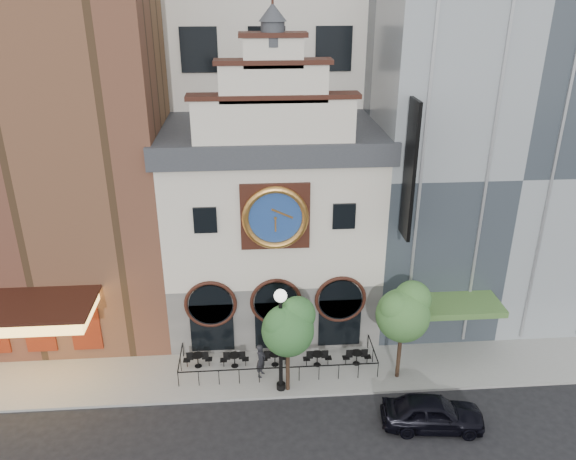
# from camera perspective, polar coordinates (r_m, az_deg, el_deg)

# --- Properties ---
(ground) EXTENTS (120.00, 120.00, 0.00)m
(ground) POSITION_cam_1_polar(r_m,az_deg,el_deg) (30.13, -0.74, -16.79)
(ground) COLOR black
(ground) RESTS_ON ground
(sidewalk) EXTENTS (44.00, 5.00, 0.15)m
(sidewalk) POSITION_cam_1_polar(r_m,az_deg,el_deg) (32.02, -1.03, -13.78)
(sidewalk) COLOR gray
(sidewalk) RESTS_ON ground
(clock_building) EXTENTS (12.60, 8.78, 18.65)m
(clock_building) POSITION_cam_1_polar(r_m,az_deg,el_deg) (33.30, -1.64, 0.98)
(clock_building) COLOR #605E5B
(clock_building) RESTS_ON ground
(theater_building) EXTENTS (14.00, 15.60, 25.00)m
(theater_building) POSITION_cam_1_polar(r_m,az_deg,el_deg) (35.51, -23.77, 10.47)
(theater_building) COLOR brown
(theater_building) RESTS_ON ground
(retail_building) EXTENTS (14.00, 14.40, 20.00)m
(retail_building) POSITION_cam_1_polar(r_m,az_deg,el_deg) (37.04, 18.83, 7.74)
(retail_building) COLOR gray
(retail_building) RESTS_ON ground
(cafe_railing) EXTENTS (10.60, 2.60, 0.90)m
(cafe_railing) POSITION_cam_1_polar(r_m,az_deg,el_deg) (31.70, -1.04, -13.03)
(cafe_railing) COLOR black
(cafe_railing) RESTS_ON sidewalk
(bistro_0) EXTENTS (1.58, 0.68, 0.90)m
(bistro_0) POSITION_cam_1_polar(r_m,az_deg,el_deg) (32.07, -9.15, -12.86)
(bistro_0) COLOR black
(bistro_0) RESTS_ON sidewalk
(bistro_1) EXTENTS (1.58, 0.68, 0.90)m
(bistro_1) POSITION_cam_1_polar(r_m,az_deg,el_deg) (31.83, -5.46, -12.95)
(bistro_1) COLOR black
(bistro_1) RESTS_ON sidewalk
(bistro_2) EXTENTS (1.58, 0.68, 0.90)m
(bistro_2) POSITION_cam_1_polar(r_m,az_deg,el_deg) (31.80, -1.34, -12.87)
(bistro_2) COLOR black
(bistro_2) RESTS_ON sidewalk
(bistro_3) EXTENTS (1.58, 0.68, 0.90)m
(bistro_3) POSITION_cam_1_polar(r_m,az_deg,el_deg) (31.82, 2.99, -12.87)
(bistro_3) COLOR black
(bistro_3) RESTS_ON sidewalk
(bistro_4) EXTENTS (1.58, 0.68, 0.90)m
(bistro_4) POSITION_cam_1_polar(r_m,az_deg,el_deg) (32.09, 6.99, -12.68)
(bistro_4) COLOR black
(bistro_4) RESTS_ON sidewalk
(car_right) EXTENTS (5.02, 2.46, 1.65)m
(car_right) POSITION_cam_1_polar(r_m,az_deg,el_deg) (28.97, 14.49, -17.52)
(car_right) COLOR black
(car_right) RESTS_ON ground
(pedestrian) EXTENTS (0.72, 0.84, 1.95)m
(pedestrian) POSITION_cam_1_polar(r_m,az_deg,el_deg) (30.80, -2.77, -13.09)
(pedestrian) COLOR black
(pedestrian) RESTS_ON sidewalk
(lamppost) EXTENTS (1.86, 0.90, 5.93)m
(lamppost) POSITION_cam_1_polar(r_m,az_deg,el_deg) (28.31, -0.75, -10.08)
(lamppost) COLOR black
(lamppost) RESTS_ON sidewalk
(tree_left) EXTENTS (2.74, 2.64, 5.27)m
(tree_left) POSITION_cam_1_polar(r_m,az_deg,el_deg) (28.20, 0.07, -9.74)
(tree_left) COLOR #382619
(tree_left) RESTS_ON sidewalk
(tree_right) EXTENTS (2.89, 2.78, 5.56)m
(tree_right) POSITION_cam_1_polar(r_m,az_deg,el_deg) (29.58, 11.69, -8.07)
(tree_right) COLOR #382619
(tree_right) RESTS_ON sidewalk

